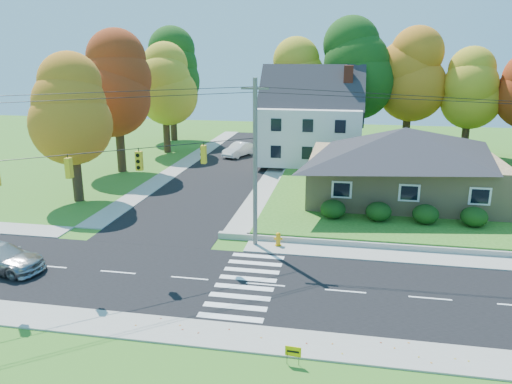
% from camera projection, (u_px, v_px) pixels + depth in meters
% --- Properties ---
extents(ground, '(120.00, 120.00, 0.00)m').
position_uv_depth(ground, '(265.00, 285.00, 25.25)').
color(ground, '#3D7923').
extents(road_main, '(90.00, 8.00, 0.02)m').
position_uv_depth(road_main, '(265.00, 285.00, 25.24)').
color(road_main, black).
rests_on(road_main, ground).
extents(road_cross, '(8.00, 44.00, 0.02)m').
position_uv_depth(road_cross, '(230.00, 166.00, 51.25)').
color(road_cross, black).
rests_on(road_cross, ground).
extents(sidewalk_north, '(90.00, 2.00, 0.08)m').
position_uv_depth(sidewalk_north, '(279.00, 247.00, 29.97)').
color(sidewalk_north, '#9C9A90').
rests_on(sidewalk_north, ground).
extents(sidewalk_south, '(90.00, 2.00, 0.08)m').
position_uv_depth(sidewalk_south, '(245.00, 338.00, 20.51)').
color(sidewalk_south, '#9C9A90').
rests_on(sidewalk_south, ground).
extents(lawn, '(30.00, 30.00, 0.50)m').
position_uv_depth(lawn, '(455.00, 186.00, 42.76)').
color(lawn, '#3D7923').
rests_on(lawn, ground).
extents(ranch_house, '(14.60, 10.60, 5.40)m').
position_uv_depth(ranch_house, '(403.00, 162.00, 38.09)').
color(ranch_house, tan).
rests_on(ranch_house, lawn).
extents(colonial_house, '(10.40, 8.40, 9.60)m').
position_uv_depth(colonial_house, '(312.00, 121.00, 50.49)').
color(colonial_house, silver).
rests_on(colonial_house, lawn).
extents(hedge_row, '(10.70, 1.70, 1.27)m').
position_uv_depth(hedge_row, '(402.00, 213.00, 32.89)').
color(hedge_row, '#163A10').
rests_on(hedge_row, lawn).
extents(traffic_infrastructure, '(38.10, 10.66, 10.00)m').
position_uv_depth(traffic_infrastructure, '(267.00, 180.00, 25.15)').
color(traffic_infrastructure, '#666059').
rests_on(traffic_infrastructure, ground).
extents(tree_lot_0, '(6.72, 6.72, 12.51)m').
position_uv_depth(tree_lot_0, '(298.00, 80.00, 55.51)').
color(tree_lot_0, '#3F2A19').
rests_on(tree_lot_0, lawn).
extents(tree_lot_1, '(7.84, 7.84, 14.60)m').
position_uv_depth(tree_lot_1, '(354.00, 69.00, 53.15)').
color(tree_lot_1, '#3F2A19').
rests_on(tree_lot_1, lawn).
extents(tree_lot_2, '(7.28, 7.28, 13.56)m').
position_uv_depth(tree_lot_2, '(411.00, 75.00, 53.22)').
color(tree_lot_2, '#3F2A19').
rests_on(tree_lot_2, lawn).
extents(tree_lot_3, '(6.16, 6.16, 11.47)m').
position_uv_depth(tree_lot_3, '(471.00, 89.00, 51.57)').
color(tree_lot_3, '#3F2A19').
rests_on(tree_lot_3, lawn).
extents(tree_west_0, '(6.16, 6.16, 11.47)m').
position_uv_depth(tree_west_0, '(70.00, 110.00, 37.65)').
color(tree_west_0, '#3F2A19').
rests_on(tree_west_0, ground).
extents(tree_west_1, '(7.28, 7.28, 13.56)m').
position_uv_depth(tree_west_1, '(116.00, 84.00, 46.93)').
color(tree_west_1, '#3F2A19').
rests_on(tree_west_1, ground).
extents(tree_west_2, '(6.72, 6.72, 12.51)m').
position_uv_depth(tree_west_2, '(164.00, 84.00, 56.39)').
color(tree_west_2, '#3F2A19').
rests_on(tree_west_2, ground).
extents(tree_west_3, '(7.84, 7.84, 14.60)m').
position_uv_depth(tree_west_3, '(171.00, 70.00, 63.96)').
color(tree_west_3, '#3F2A19').
rests_on(tree_west_3, ground).
extents(white_car, '(3.25, 4.84, 1.51)m').
position_uv_depth(white_car, '(239.00, 150.00, 55.95)').
color(white_car, white).
rests_on(white_car, road_cross).
extents(fire_hydrant, '(0.52, 0.41, 0.91)m').
position_uv_depth(fire_hydrant, '(278.00, 240.00, 30.09)').
color(fire_hydrant, orange).
rests_on(fire_hydrant, ground).
extents(yard_sign, '(0.61, 0.07, 0.77)m').
position_uv_depth(yard_sign, '(293.00, 352.00, 18.68)').
color(yard_sign, black).
rests_on(yard_sign, ground).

